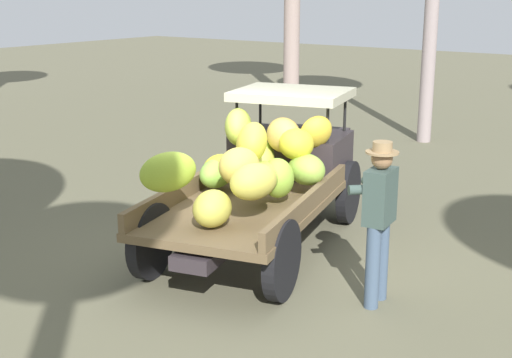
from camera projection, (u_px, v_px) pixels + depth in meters
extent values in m
plane|color=#5E5B44|center=(250.00, 261.00, 8.71)|extent=(60.00, 60.00, 0.00)
cube|color=#2F282C|center=(259.00, 211.00, 9.03)|extent=(3.99, 1.39, 0.16)
cylinder|color=black|center=(245.00, 181.00, 10.63)|extent=(0.90, 0.35, 0.89)
cylinder|color=black|center=(349.00, 192.00, 10.05)|extent=(0.90, 0.35, 0.89)
cylinder|color=black|center=(151.00, 241.00, 8.12)|extent=(0.90, 0.35, 0.89)
cylinder|color=black|center=(282.00, 260.00, 7.54)|extent=(0.90, 0.35, 0.89)
cube|color=brown|center=(245.00, 208.00, 8.58)|extent=(3.33, 2.39, 0.10)
cube|color=brown|center=(186.00, 188.00, 8.82)|extent=(2.93, 0.80, 0.22)
cube|color=brown|center=(309.00, 202.00, 8.25)|extent=(2.93, 0.80, 0.22)
cube|color=#2F282C|center=(291.00, 152.00, 10.02)|extent=(1.43, 1.74, 0.55)
cube|color=#2F282C|center=(310.00, 143.00, 10.84)|extent=(0.94, 1.20, 0.44)
cylinder|color=black|center=(260.00, 106.00, 10.50)|extent=(0.04, 0.04, 0.55)
cylinder|color=black|center=(345.00, 112.00, 10.04)|extent=(0.04, 0.04, 0.55)
cylinder|color=black|center=(237.00, 116.00, 9.71)|extent=(0.04, 0.04, 0.55)
cylinder|color=black|center=(328.00, 122.00, 9.25)|extent=(0.04, 0.04, 0.55)
cube|color=#B3AE91|center=(292.00, 94.00, 9.80)|extent=(1.55, 1.77, 0.12)
ellipsoid|color=#BBD146|center=(238.00, 127.00, 9.57)|extent=(0.78, 0.67, 0.53)
ellipsoid|color=gold|center=(239.00, 166.00, 8.11)|extent=(0.60, 0.61, 0.56)
ellipsoid|color=gold|center=(252.00, 143.00, 8.54)|extent=(0.77, 0.74, 0.58)
ellipsoid|color=gold|center=(316.00, 132.00, 9.26)|extent=(0.61, 0.64, 0.56)
ellipsoid|color=#83B940|center=(217.00, 173.00, 8.98)|extent=(0.71, 0.53, 0.40)
ellipsoid|color=gold|center=(212.00, 208.00, 7.65)|extent=(0.61, 0.63, 0.53)
ellipsoid|color=#8DB541|center=(307.00, 169.00, 8.82)|extent=(0.70, 0.72, 0.44)
ellipsoid|color=#8DB939|center=(278.00, 178.00, 8.47)|extent=(0.60, 0.60, 0.52)
ellipsoid|color=#98B832|center=(168.00, 172.00, 7.60)|extent=(0.76, 0.65, 0.53)
ellipsoid|color=gold|center=(253.00, 182.00, 7.69)|extent=(0.67, 0.63, 0.52)
ellipsoid|color=#8EB433|center=(263.00, 158.00, 9.59)|extent=(0.66, 0.37, 0.48)
ellipsoid|color=#93AC3C|center=(263.00, 177.00, 8.42)|extent=(0.82, 0.76, 0.45)
ellipsoid|color=#BBC144|center=(257.00, 163.00, 9.36)|extent=(0.87, 0.88, 0.60)
ellipsoid|color=gold|center=(283.00, 135.00, 9.35)|extent=(0.69, 0.72, 0.48)
ellipsoid|color=gold|center=(221.00, 169.00, 9.04)|extent=(0.74, 0.74, 0.43)
ellipsoid|color=gold|center=(296.00, 144.00, 8.87)|extent=(0.57, 0.57, 0.46)
cylinder|color=#42556C|center=(373.00, 268.00, 7.34)|extent=(0.15, 0.15, 0.90)
cylinder|color=#42556C|center=(381.00, 259.00, 7.56)|extent=(0.15, 0.15, 0.90)
cube|color=#384A45|center=(380.00, 196.00, 7.26)|extent=(0.42, 0.28, 0.58)
cylinder|color=#384A45|center=(368.00, 189.00, 7.20)|extent=(0.35, 0.36, 0.10)
cylinder|color=#384A45|center=(375.00, 185.00, 7.37)|extent=(0.30, 0.39, 0.10)
sphere|color=#946C48|center=(382.00, 159.00, 7.15)|extent=(0.22, 0.22, 0.22)
cylinder|color=#957851|center=(382.00, 152.00, 7.14)|extent=(0.34, 0.34, 0.02)
cylinder|color=#957851|center=(383.00, 146.00, 7.12)|extent=(0.20, 0.20, 0.10)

